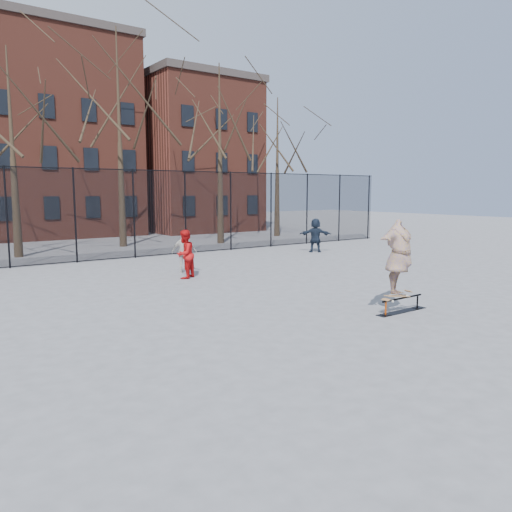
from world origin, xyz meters
TOP-DOWN VIEW (x-y plane):
  - ground at (0.00, 0.00)m, footprint 100.00×100.00m
  - skate_rail at (2.63, -0.65)m, footprint 1.69×0.26m
  - skateboard at (2.43, -0.65)m, footprint 0.85×0.20m
  - skater at (2.43, -0.65)m, footprint 2.34×1.51m
  - bystander_red at (0.50, 6.89)m, footprint 1.04×0.98m
  - bystander_white at (1.02, 7.89)m, footprint 0.97×0.83m
  - bystander_navy at (9.30, 9.78)m, footprint 1.52×1.39m
  - fence at (-0.01, 13.00)m, footprint 34.03×0.07m
  - tree_row at (-0.25, 17.15)m, footprint 33.66×7.46m
  - rowhouses at (0.72, 26.00)m, footprint 29.00×7.00m

SIDE VIEW (x-z plane):
  - ground at x=0.00m, z-range 0.00..0.00m
  - skate_rail at x=2.63m, z-range -0.04..0.33m
  - skateboard at x=2.43m, z-range 0.37..0.47m
  - bystander_white at x=1.02m, z-range 0.00..1.56m
  - bystander_navy at x=9.30m, z-range 0.00..1.69m
  - bystander_red at x=0.50m, z-range 0.00..1.69m
  - skater at x=2.43m, z-range 0.47..2.33m
  - fence at x=-0.01m, z-range 0.05..4.05m
  - rowhouses at x=0.72m, z-range -0.44..12.56m
  - tree_row at x=-0.25m, z-range 2.02..12.69m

